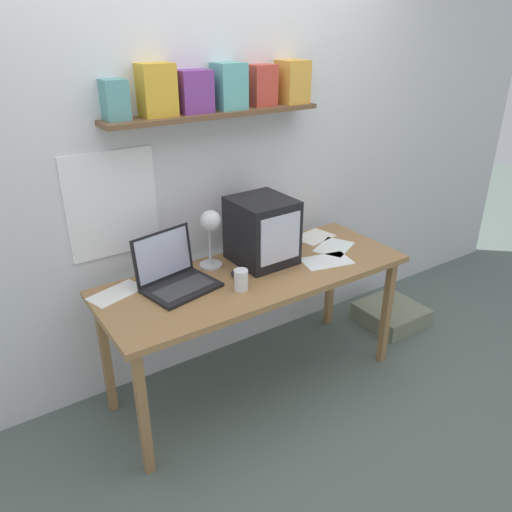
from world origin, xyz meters
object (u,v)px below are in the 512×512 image
object	(u,v)px
printed_handout	(116,293)
loose_paper_near_monitor	(314,237)
open_notebook	(327,261)
computer_mouse	(238,275)
desk_lamp	(211,228)
laptop	(174,273)
juice_glass	(241,281)
crt_monitor	(262,231)
corner_desk	(256,283)
loose_paper_near_laptop	(334,247)
floor_cushion	(391,314)

from	to	relation	value
printed_handout	loose_paper_near_monitor	bearing A→B (deg)	0.35
open_notebook	computer_mouse	bearing A→B (deg)	168.01
desk_lamp	open_notebook	bearing A→B (deg)	-4.01
printed_handout	loose_paper_near_monitor	distance (m)	1.30
computer_mouse	open_notebook	bearing A→B (deg)	-11.99
laptop	desk_lamp	world-z (taller)	desk_lamp
desk_lamp	computer_mouse	size ratio (longest dim) A/B	3.37
computer_mouse	juice_glass	bearing A→B (deg)	-114.27
crt_monitor	corner_desk	bearing A→B (deg)	-137.39
crt_monitor	juice_glass	xyz separation A→B (m)	(-0.28, -0.23, -0.13)
loose_paper_near_monitor	juice_glass	bearing A→B (deg)	-156.75
desk_lamp	juice_glass	size ratio (longest dim) A/B	3.19
crt_monitor	loose_paper_near_monitor	distance (m)	0.51
corner_desk	laptop	xyz separation A→B (m)	(-0.43, 0.11, 0.14)
loose_paper_near_laptop	floor_cushion	bearing A→B (deg)	0.32
open_notebook	juice_glass	bearing A→B (deg)	-178.94
desk_lamp	open_notebook	world-z (taller)	desk_lamp
corner_desk	open_notebook	distance (m)	0.43
desk_lamp	loose_paper_near_laptop	xyz separation A→B (m)	(0.77, -0.14, -0.25)
laptop	printed_handout	distance (m)	0.30
laptop	computer_mouse	world-z (taller)	laptop
laptop	loose_paper_near_monitor	xyz separation A→B (m)	(1.01, 0.09, -0.07)
desk_lamp	loose_paper_near_laptop	distance (m)	0.82
computer_mouse	loose_paper_near_monitor	xyz separation A→B (m)	(0.69, 0.20, -0.01)
loose_paper_near_monitor	printed_handout	bearing A→B (deg)	-179.65
crt_monitor	loose_paper_near_laptop	xyz separation A→B (m)	(0.47, -0.09, -0.18)
juice_glass	computer_mouse	world-z (taller)	juice_glass
corner_desk	loose_paper_near_monitor	size ratio (longest dim) A/B	6.38
open_notebook	floor_cushion	distance (m)	1.05
computer_mouse	printed_handout	xyz separation A→B (m)	(-0.60, 0.19, -0.01)
desk_lamp	loose_paper_near_laptop	bearing A→B (deg)	9.28
corner_desk	floor_cushion	world-z (taller)	corner_desk
juice_glass	laptop	bearing A→B (deg)	138.80
computer_mouse	floor_cushion	distance (m)	1.48
juice_glass	corner_desk	bearing A→B (deg)	34.64
open_notebook	loose_paper_near_monitor	distance (m)	0.35
desk_lamp	juice_glass	distance (m)	0.34
open_notebook	loose_paper_near_laptop	size ratio (longest dim) A/B	1.01
laptop	computer_mouse	size ratio (longest dim) A/B	3.84
desk_lamp	printed_handout	size ratio (longest dim) A/B	1.17
floor_cushion	corner_desk	bearing A→B (deg)	-179.03
crt_monitor	floor_cushion	bearing A→B (deg)	-6.17
printed_handout	floor_cushion	size ratio (longest dim) A/B	0.73
loose_paper_near_laptop	juice_glass	bearing A→B (deg)	-169.89
laptop	computer_mouse	distance (m)	0.34
corner_desk	floor_cushion	size ratio (longest dim) A/B	4.15
laptop	loose_paper_near_laptop	world-z (taller)	laptop
computer_mouse	open_notebook	size ratio (longest dim) A/B	0.34
loose_paper_near_monitor	crt_monitor	bearing A→B (deg)	-168.47
corner_desk	open_notebook	world-z (taller)	open_notebook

